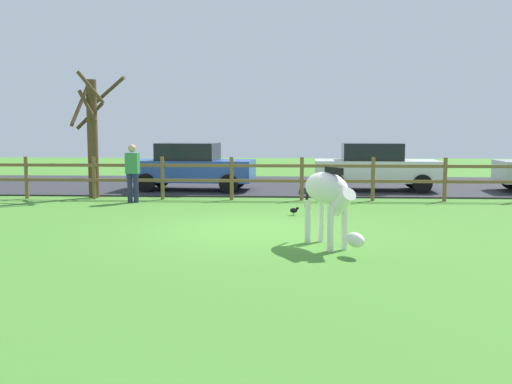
# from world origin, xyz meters

# --- Properties ---
(ground_plane) EXTENTS (60.00, 60.00, 0.00)m
(ground_plane) POSITION_xyz_m (0.00, 0.00, 0.00)
(ground_plane) COLOR #47842D
(parking_asphalt) EXTENTS (28.00, 7.40, 0.05)m
(parking_asphalt) POSITION_xyz_m (0.00, 9.30, 0.03)
(parking_asphalt) COLOR #2D2D33
(parking_asphalt) RESTS_ON ground_plane
(paddock_fence) EXTENTS (20.56, 0.11, 1.26)m
(paddock_fence) POSITION_xyz_m (-0.77, 5.00, 0.72)
(paddock_fence) COLOR brown
(paddock_fence) RESTS_ON ground_plane
(bare_tree) EXTENTS (1.56, 1.49, 3.76)m
(bare_tree) POSITION_xyz_m (-5.00, 5.39, 1.97)
(bare_tree) COLOR #513A23
(bare_tree) RESTS_ON ground_plane
(zebra) EXTENTS (1.10, 1.79, 1.41)m
(zebra) POSITION_xyz_m (1.56, -1.70, 0.93)
(zebra) COLOR white
(zebra) RESTS_ON ground_plane
(crow_on_grass) EXTENTS (0.21, 0.10, 0.20)m
(crow_on_grass) POSITION_xyz_m (1.02, 2.03, 0.13)
(crow_on_grass) COLOR black
(crow_on_grass) RESTS_ON ground_plane
(parked_car_white) EXTENTS (4.06, 2.01, 1.56)m
(parked_car_white) POSITION_xyz_m (3.73, 7.46, 0.84)
(parked_car_white) COLOR white
(parked_car_white) RESTS_ON parking_asphalt
(parked_car_blue) EXTENTS (4.11, 2.11, 1.56)m
(parked_car_blue) POSITION_xyz_m (-2.32, 7.25, 0.84)
(parked_car_blue) COLOR #2D4CAD
(parked_car_blue) RESTS_ON parking_asphalt
(visitor_near_fence) EXTENTS (0.38, 0.26, 1.64)m
(visitor_near_fence) POSITION_xyz_m (-3.49, 4.24, 0.91)
(visitor_near_fence) COLOR #232847
(visitor_near_fence) RESTS_ON ground_plane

